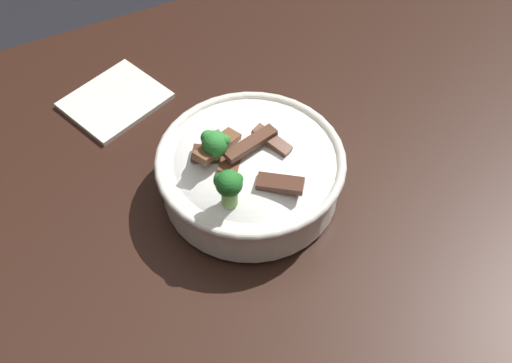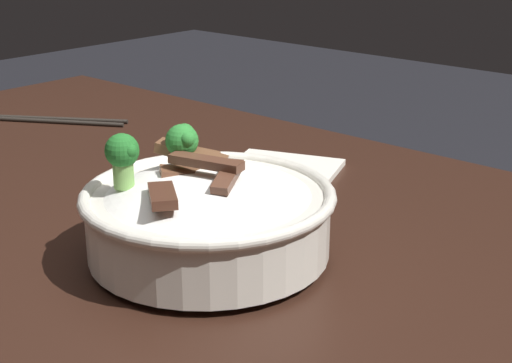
{
  "view_description": "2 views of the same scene",
  "coord_description": "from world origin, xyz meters",
  "views": [
    {
      "loc": [
        -0.14,
        -0.39,
        1.51
      ],
      "look_at": [
        0.09,
        0.09,
        0.85
      ],
      "focal_mm": 44.48,
      "sensor_mm": 36.0,
      "label": 1
    },
    {
      "loc": [
        0.57,
        -0.39,
        1.15
      ],
      "look_at": [
        0.11,
        0.13,
        0.9
      ],
      "focal_mm": 52.6,
      "sensor_mm": 36.0,
      "label": 2
    }
  ],
  "objects": [
    {
      "name": "dining_table",
      "position": [
        0.0,
        0.0,
        0.75
      ],
      "size": [
        1.48,
        1.09,
        0.82
      ],
      "color": "black",
      "rests_on": "ground"
    },
    {
      "name": "rice_bowl",
      "position": [
        0.08,
        0.09,
        0.87
      ],
      "size": [
        0.25,
        0.25,
        0.13
      ],
      "color": "silver",
      "rests_on": "dining_table"
    },
    {
      "name": "folded_napkin",
      "position": [
        -0.03,
        0.34,
        0.83
      ],
      "size": [
        0.17,
        0.16,
        0.01
      ],
      "primitive_type": "cube",
      "rotation": [
        0.0,
        0.0,
        0.37
      ],
      "color": "silver",
      "rests_on": "dining_table"
    }
  ]
}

